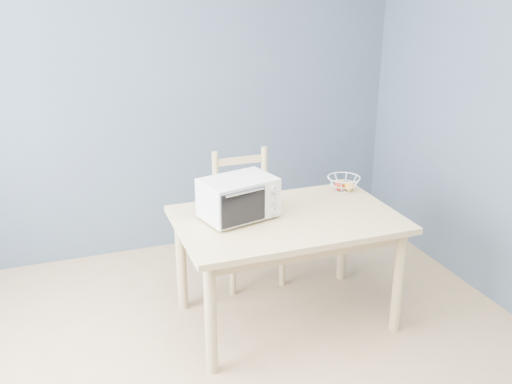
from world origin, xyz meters
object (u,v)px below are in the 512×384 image
object	(u,v)px
fruit_basket	(343,184)
dining_chair	(247,218)
toaster_oven	(236,198)
dining_table	(287,231)

from	to	relation	value
fruit_basket	dining_chair	size ratio (longest dim) A/B	0.26
toaster_oven	fruit_basket	distance (m)	0.90
dining_table	dining_chair	size ratio (longest dim) A/B	1.44
fruit_basket	dining_chair	bearing A→B (deg)	147.83
dining_chair	fruit_basket	bearing A→B (deg)	-32.43
toaster_oven	fruit_basket	bearing A→B (deg)	0.02
fruit_basket	dining_chair	world-z (taller)	dining_chair
dining_table	fruit_basket	size ratio (longest dim) A/B	5.45
toaster_oven	dining_chair	bearing A→B (deg)	51.17
dining_table	toaster_oven	distance (m)	0.40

